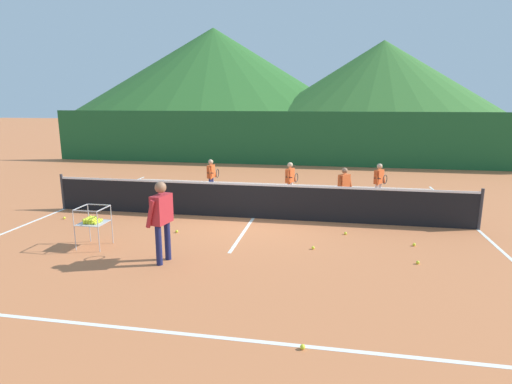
{
  "coord_description": "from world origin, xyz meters",
  "views": [
    {
      "loc": [
        2.05,
        -10.86,
        3.16
      ],
      "look_at": [
        0.33,
        -1.38,
        1.05
      ],
      "focal_mm": 29.25,
      "sensor_mm": 36.0,
      "label": 1
    }
  ],
  "objects_px": {
    "student_2": "(344,185)",
    "tennis_ball_1": "(303,347)",
    "tennis_net": "(253,201)",
    "student_1": "(290,178)",
    "tennis_ball_2": "(414,245)",
    "tennis_ball_6": "(64,218)",
    "tennis_ball_5": "(177,231)",
    "tennis_ball_4": "(418,262)",
    "tennis_ball_3": "(346,233)",
    "ball_cart": "(92,221)",
    "student_0": "(211,174)",
    "instructor": "(162,214)",
    "tennis_ball_0": "(313,248)",
    "student_3": "(379,179)"
  },
  "relations": [
    {
      "from": "tennis_ball_3",
      "to": "student_0",
      "type": "bearing_deg",
      "value": 140.86
    },
    {
      "from": "tennis_net",
      "to": "tennis_ball_0",
      "type": "distance_m",
      "value": 2.83
    },
    {
      "from": "tennis_net",
      "to": "student_1",
      "type": "height_order",
      "value": "student_1"
    },
    {
      "from": "tennis_ball_1",
      "to": "tennis_ball_3",
      "type": "bearing_deg",
      "value": 82.18
    },
    {
      "from": "tennis_ball_2",
      "to": "tennis_ball_6",
      "type": "relative_size",
      "value": 1.0
    },
    {
      "from": "student_2",
      "to": "tennis_ball_1",
      "type": "relative_size",
      "value": 18.61
    },
    {
      "from": "tennis_ball_0",
      "to": "student_1",
      "type": "bearing_deg",
      "value": 102.29
    },
    {
      "from": "student_0",
      "to": "student_2",
      "type": "relative_size",
      "value": 0.98
    },
    {
      "from": "student_2",
      "to": "tennis_ball_6",
      "type": "bearing_deg",
      "value": -162.48
    },
    {
      "from": "tennis_ball_4",
      "to": "student_0",
      "type": "bearing_deg",
      "value": 137.8
    },
    {
      "from": "tennis_net",
      "to": "tennis_ball_0",
      "type": "relative_size",
      "value": 170.71
    },
    {
      "from": "student_3",
      "to": "tennis_ball_5",
      "type": "distance_m",
      "value": 6.62
    },
    {
      "from": "ball_cart",
      "to": "tennis_ball_2",
      "type": "relative_size",
      "value": 13.22
    },
    {
      "from": "tennis_ball_5",
      "to": "student_1",
      "type": "bearing_deg",
      "value": 57.64
    },
    {
      "from": "tennis_ball_1",
      "to": "tennis_ball_2",
      "type": "height_order",
      "value": "same"
    },
    {
      "from": "instructor",
      "to": "tennis_ball_5",
      "type": "height_order",
      "value": "instructor"
    },
    {
      "from": "tennis_ball_3",
      "to": "tennis_ball_6",
      "type": "xyz_separation_m",
      "value": [
        -7.53,
        0.01,
        0.0
      ]
    },
    {
      "from": "ball_cart",
      "to": "tennis_ball_4",
      "type": "bearing_deg",
      "value": 1.85
    },
    {
      "from": "student_3",
      "to": "ball_cart",
      "type": "relative_size",
      "value": 1.39
    },
    {
      "from": "tennis_ball_0",
      "to": "tennis_ball_5",
      "type": "relative_size",
      "value": 1.0
    },
    {
      "from": "student_2",
      "to": "tennis_ball_5",
      "type": "xyz_separation_m",
      "value": [
        -4.06,
        -2.97,
        -0.73
      ]
    },
    {
      "from": "student_1",
      "to": "student_2",
      "type": "bearing_deg",
      "value": -26.07
    },
    {
      "from": "ball_cart",
      "to": "tennis_ball_2",
      "type": "distance_m",
      "value": 7.13
    },
    {
      "from": "tennis_ball_2",
      "to": "tennis_ball_3",
      "type": "distance_m",
      "value": 1.58
    },
    {
      "from": "student_2",
      "to": "tennis_net",
      "type": "bearing_deg",
      "value": -150.98
    },
    {
      "from": "student_0",
      "to": "student_3",
      "type": "height_order",
      "value": "student_3"
    },
    {
      "from": "student_2",
      "to": "tennis_ball_3",
      "type": "relative_size",
      "value": 18.61
    },
    {
      "from": "student_3",
      "to": "ball_cart",
      "type": "height_order",
      "value": "student_3"
    },
    {
      "from": "instructor",
      "to": "student_2",
      "type": "xyz_separation_m",
      "value": [
        3.63,
        4.81,
        -0.23
      ]
    },
    {
      "from": "tennis_net",
      "to": "ball_cart",
      "type": "bearing_deg",
      "value": -136.57
    },
    {
      "from": "student_3",
      "to": "tennis_ball_6",
      "type": "distance_m",
      "value": 9.34
    },
    {
      "from": "tennis_ball_2",
      "to": "student_0",
      "type": "bearing_deg",
      "value": 144.93
    },
    {
      "from": "tennis_ball_4",
      "to": "student_1",
      "type": "bearing_deg",
      "value": 122.08
    },
    {
      "from": "tennis_ball_6",
      "to": "tennis_ball_4",
      "type": "bearing_deg",
      "value": -10.48
    },
    {
      "from": "student_0",
      "to": "tennis_ball_4",
      "type": "height_order",
      "value": "student_0"
    },
    {
      "from": "tennis_ball_0",
      "to": "tennis_ball_5",
      "type": "xyz_separation_m",
      "value": [
        -3.35,
        0.57,
        0.0
      ]
    },
    {
      "from": "tennis_ball_6",
      "to": "tennis_ball_2",
      "type": "bearing_deg",
      "value": -3.52
    },
    {
      "from": "student_0",
      "to": "ball_cart",
      "type": "height_order",
      "value": "student_0"
    },
    {
      "from": "tennis_ball_1",
      "to": "student_3",
      "type": "bearing_deg",
      "value": 78.13
    },
    {
      "from": "tennis_ball_4",
      "to": "tennis_ball_1",
      "type": "bearing_deg",
      "value": -121.57
    },
    {
      "from": "tennis_ball_6",
      "to": "student_0",
      "type": "bearing_deg",
      "value": 48.63
    },
    {
      "from": "student_0",
      "to": "ball_cart",
      "type": "xyz_separation_m",
      "value": [
        -1.12,
        -5.43,
        -0.15
      ]
    },
    {
      "from": "tennis_net",
      "to": "tennis_ball_1",
      "type": "bearing_deg",
      "value": -73.39
    },
    {
      "from": "student_0",
      "to": "student_1",
      "type": "xyz_separation_m",
      "value": [
        2.72,
        -0.38,
        0.02
      ]
    },
    {
      "from": "instructor",
      "to": "student_1",
      "type": "distance_m",
      "value": 5.96
    },
    {
      "from": "instructor",
      "to": "tennis_ball_1",
      "type": "relative_size",
      "value": 24.17
    },
    {
      "from": "student_1",
      "to": "tennis_ball_5",
      "type": "height_order",
      "value": "student_1"
    },
    {
      "from": "tennis_net",
      "to": "student_1",
      "type": "distance_m",
      "value": 2.33
    },
    {
      "from": "tennis_ball_2",
      "to": "tennis_ball_6",
      "type": "distance_m",
      "value": 9.03
    },
    {
      "from": "tennis_ball_0",
      "to": "tennis_ball_1",
      "type": "bearing_deg",
      "value": -89.36
    }
  ]
}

